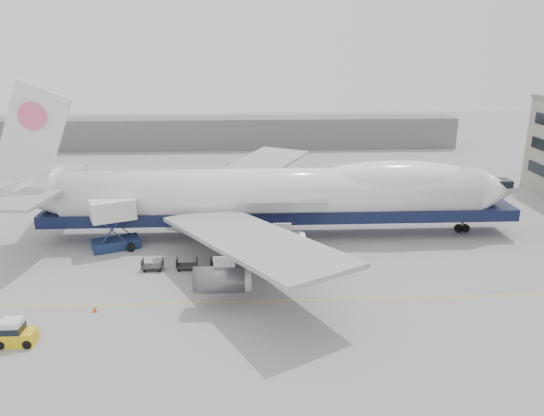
{
  "coord_description": "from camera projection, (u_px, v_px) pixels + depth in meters",
  "views": [
    {
      "loc": [
        -3.25,
        -52.4,
        24.57
      ],
      "look_at": [
        -0.41,
        6.0,
        5.69
      ],
      "focal_mm": 35.0,
      "sensor_mm": 36.0,
      "label": 1
    }
  ],
  "objects": [
    {
      "name": "dolly_4",
      "position": [
        288.0,
        263.0,
        59.17
      ],
      "size": [
        2.3,
        1.35,
        1.3
      ],
      "color": "#2D2D30",
      "rests_on": "ground"
    },
    {
      "name": "traffic_cone",
      "position": [
        95.0,
        309.0,
        49.66
      ],
      "size": [
        0.39,
        0.39,
        0.58
      ],
      "rotation": [
        0.0,
        0.0,
        0.17
      ],
      "color": "#E93B0C",
      "rests_on": "ground"
    },
    {
      "name": "airliner",
      "position": [
        278.0,
        194.0,
        67.21
      ],
      "size": [
        67.0,
        55.3,
        19.98
      ],
      "color": "white",
      "rests_on": "ground"
    },
    {
      "name": "dolly_3",
      "position": [
        255.0,
        264.0,
        58.99
      ],
      "size": [
        2.3,
        1.35,
        1.3
      ],
      "color": "#2D2D30",
      "rests_on": "ground"
    },
    {
      "name": "catering_truck",
      "position": [
        114.0,
        222.0,
        63.64
      ],
      "size": [
        6.15,
        5.23,
        6.22
      ],
      "rotation": [
        0.0,
        0.0,
        0.4
      ],
      "color": "navy",
      "rests_on": "ground"
    },
    {
      "name": "baggage_tug",
      "position": [
        15.0,
        333.0,
        44.23
      ],
      "size": [
        3.07,
        1.75,
        2.24
      ],
      "rotation": [
        0.0,
        0.0,
        -0.0
      ],
      "color": "yellow",
      "rests_on": "ground"
    },
    {
      "name": "dolly_0",
      "position": [
        153.0,
        266.0,
        58.47
      ],
      "size": [
        2.3,
        1.35,
        1.3
      ],
      "color": "#2D2D30",
      "rests_on": "ground"
    },
    {
      "name": "dolly_1",
      "position": [
        187.0,
        265.0,
        58.65
      ],
      "size": [
        2.3,
        1.35,
        1.3
      ],
      "color": "#2D2D30",
      "rests_on": "ground"
    },
    {
      "name": "dolly_5",
      "position": [
        322.0,
        262.0,
        59.34
      ],
      "size": [
        2.3,
        1.35,
        1.3
      ],
      "color": "#2D2D30",
      "rests_on": "ground"
    },
    {
      "name": "apron_line",
      "position": [
        282.0,
        301.0,
        51.8
      ],
      "size": [
        60.0,
        0.15,
        0.01
      ],
      "primitive_type": "cube",
      "color": "gold",
      "rests_on": "ground"
    },
    {
      "name": "ground",
      "position": [
        278.0,
        275.0,
        57.5
      ],
      "size": [
        260.0,
        260.0,
        0.0
      ],
      "primitive_type": "plane",
      "color": "gray",
      "rests_on": "ground"
    },
    {
      "name": "dolly_2",
      "position": [
        221.0,
        264.0,
        58.82
      ],
      "size": [
        2.3,
        1.35,
        1.3
      ],
      "color": "#2D2D30",
      "rests_on": "ground"
    },
    {
      "name": "hangar",
      "position": [
        217.0,
        133.0,
        122.5
      ],
      "size": [
        110.0,
        8.0,
        7.0
      ],
      "primitive_type": "cube",
      "color": "slate",
      "rests_on": "ground"
    }
  ]
}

